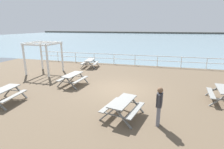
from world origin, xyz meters
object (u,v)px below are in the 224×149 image
at_px(picnic_table_mid_centre, 123,105).
at_px(picnic_table_far_left, 224,92).
at_px(picnic_table_near_right, 4,93).
at_px(visitor, 159,104).
at_px(picnic_table_near_left, 73,77).
at_px(picnic_table_far_right, 90,61).
at_px(lattice_pergola, 43,50).

relative_size(picnic_table_mid_centre, picnic_table_far_left, 1.07).
relative_size(picnic_table_near_right, visitor, 1.14).
bearing_deg(picnic_table_far_left, visitor, 140.04).
height_order(picnic_table_mid_centre, picnic_table_far_left, same).
distance_m(picnic_table_near_left, picnic_table_far_left, 9.26).
bearing_deg(picnic_table_near_left, picnic_table_far_left, -88.01).
bearing_deg(picnic_table_far_right, picnic_table_near_right, 165.16).
relative_size(picnic_table_near_right, picnic_table_far_right, 0.96).
bearing_deg(picnic_table_near_right, picnic_table_far_left, -78.22).
bearing_deg(picnic_table_near_right, picnic_table_mid_centre, -91.92).
bearing_deg(lattice_pergola, picnic_table_near_right, -73.30).
distance_m(picnic_table_far_right, visitor, 11.58).
distance_m(picnic_table_far_left, visitor, 4.72).
bearing_deg(picnic_table_near_right, visitor, -94.66).
height_order(picnic_table_near_left, visitor, visitor).
xyz_separation_m(picnic_table_near_left, visitor, (5.86, -3.87, 0.36)).
distance_m(picnic_table_near_right, picnic_table_far_left, 11.81).
relative_size(picnic_table_near_left, picnic_table_mid_centre, 0.93).
height_order(picnic_table_far_left, visitor, visitor).
bearing_deg(picnic_table_far_left, picnic_table_near_left, 92.30).
bearing_deg(visitor, lattice_pergola, 154.70).
bearing_deg(picnic_table_far_right, visitor, -151.36).
relative_size(picnic_table_near_right, picnic_table_far_left, 0.97).
bearing_deg(picnic_table_mid_centre, picnic_table_far_right, 42.42).
xyz_separation_m(picnic_table_near_left, picnic_table_far_right, (-0.93, 5.50, 0.00)).
xyz_separation_m(picnic_table_far_left, picnic_table_far_right, (-10.18, 6.09, 0.00)).
bearing_deg(lattice_pergola, picnic_table_near_left, -30.94).
bearing_deg(picnic_table_far_left, picnic_table_mid_centre, 126.60).
height_order(picnic_table_near_left, picnic_table_mid_centre, same).
xyz_separation_m(picnic_table_near_right, picnic_table_mid_centre, (6.43, 0.18, 0.00)).
bearing_deg(lattice_pergola, picnic_table_far_left, -12.20).
distance_m(picnic_table_mid_centre, lattice_pergola, 10.21).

